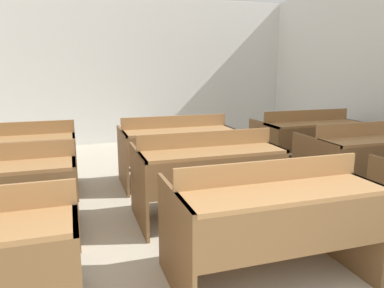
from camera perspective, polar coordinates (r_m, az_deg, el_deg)
name	(u,v)px	position (r m, az deg, el deg)	size (l,w,h in m)	color
wall_back	(121,71)	(7.36, -10.77, 10.86)	(6.81, 0.06, 2.76)	silver
bench_front_center	(270,217)	(2.65, 11.77, -10.83)	(1.35, 0.82, 0.87)	brown
bench_second_center	(207,172)	(3.64, 2.26, -4.23)	(1.35, 0.82, 0.87)	brown
bench_second_right	(366,157)	(4.65, 25.02, -1.79)	(1.35, 0.82, 0.87)	brown
bench_third_left	(13,157)	(4.65, -25.58, -1.85)	(1.35, 0.82, 0.87)	brown
bench_third_center	(176,147)	(4.73, -2.51, -0.45)	(1.35, 0.82, 0.87)	brown
bench_third_right	(306,138)	(5.55, 16.98, 0.90)	(1.35, 0.82, 0.87)	brown
wastepaper_bin	(326,145)	(6.73, 19.77, -0.08)	(0.26, 0.26, 0.34)	#33477A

